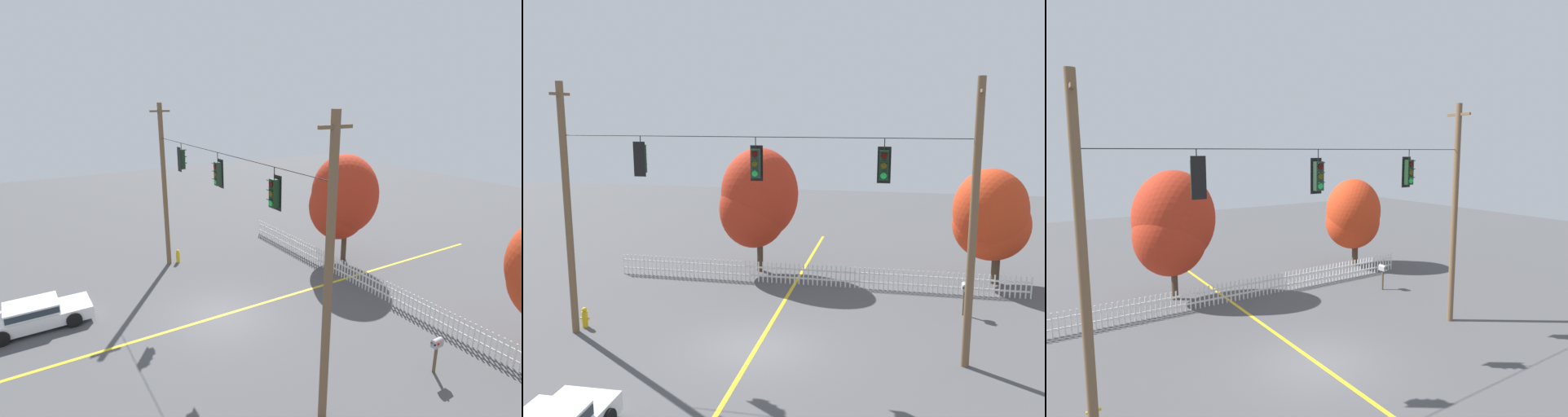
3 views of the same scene
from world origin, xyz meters
The scene contains 11 objects.
ground centered at (0.00, 0.00, 0.00)m, with size 80.00×80.00×0.00m, color #4C4C4F.
lane_centerline_stripe centered at (0.00, 0.00, 0.00)m, with size 0.16×36.00×0.01m, color gold.
signal_support_span centered at (0.00, 0.00, 4.75)m, with size 14.40×1.10×9.32m.
traffic_signal_eastbound_side centered at (-4.09, -0.01, 6.64)m, with size 0.43×0.38×1.40m.
traffic_signal_northbound_secondary centered at (0.03, 0.01, 6.55)m, with size 0.43×0.38×1.48m.
traffic_signal_westbound_side centered at (4.25, 0.01, 6.57)m, with size 0.43×0.38×1.46m.
white_picket_fence centered at (0.89, 7.45, 0.51)m, with size 19.75×0.06×1.02m.
autumn_maple_near_fence centered at (-2.25, 9.05, 3.81)m, with size 3.99×3.83×6.48m.
autumn_maple_mid centered at (9.13, 9.29, 3.48)m, with size 3.65×3.43×5.65m.
fire_hydrant centered at (-7.00, 0.54, 0.39)m, with size 0.38×0.22×0.79m.
roadside_mailbox centered at (7.55, 4.79, 1.11)m, with size 0.25×0.44×1.36m.
Camera 3 is at (-8.17, -11.86, 7.36)m, focal length 29.98 mm.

